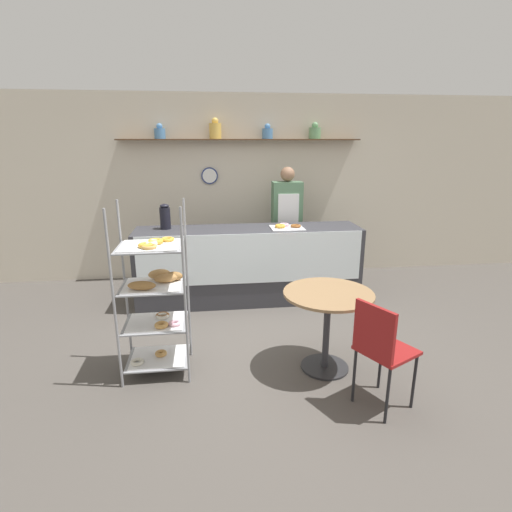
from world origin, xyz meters
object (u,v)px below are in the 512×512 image
at_px(pastry_rack, 155,297).
at_px(coffee_carafe, 165,217).
at_px(cafe_chair, 380,345).
at_px(donut_tray_counter, 287,227).
at_px(person_worker, 287,222).
at_px(cafe_table, 328,311).

distance_m(pastry_rack, coffee_carafe, 1.72).
distance_m(cafe_chair, donut_tray_counter, 2.35).
distance_m(person_worker, cafe_table, 2.34).
bearing_deg(cafe_table, pastry_rack, 174.20).
xyz_separation_m(pastry_rack, person_worker, (1.60, 2.16, 0.20)).
distance_m(coffee_carafe, donut_tray_counter, 1.53).
relative_size(cafe_table, cafe_chair, 0.89).
relative_size(person_worker, cafe_chair, 1.89).
bearing_deg(person_worker, pastry_rack, -126.55).
relative_size(cafe_table, donut_tray_counter, 1.95).
bearing_deg(pastry_rack, person_worker, 53.45).
height_order(cafe_chair, coffee_carafe, coffee_carafe).
xyz_separation_m(pastry_rack, cafe_chair, (1.75, -0.77, -0.17)).
bearing_deg(cafe_chair, pastry_rack, 38.57).
bearing_deg(coffee_carafe, cafe_chair, -53.63).
relative_size(cafe_table, coffee_carafe, 2.54).
bearing_deg(pastry_rack, coffee_carafe, 91.60).
bearing_deg(cafe_chair, person_worker, -24.69).
bearing_deg(cafe_table, donut_tray_counter, 91.66).
xyz_separation_m(cafe_chair, coffee_carafe, (-1.80, 2.44, 0.57)).
distance_m(cafe_table, cafe_chair, 0.66).
bearing_deg(coffee_carafe, cafe_table, -49.29).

